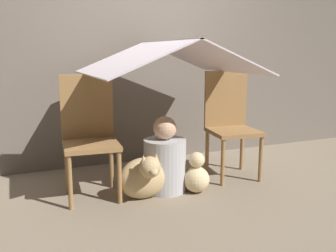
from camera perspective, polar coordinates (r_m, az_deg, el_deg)
name	(u,v)px	position (r m, az deg, el deg)	size (l,w,h in m)	color
ground_plane	(173,190)	(3.24, 0.75, -9.78)	(8.80, 8.80, 0.00)	gray
wall_back	(134,43)	(3.97, -5.14, 12.44)	(7.00, 0.05, 2.50)	#6B6056
chair_left	(89,132)	(3.09, -11.88, -0.85)	(0.46, 0.46, 0.99)	olive
chair_right	(230,120)	(3.57, 9.43, 0.85)	(0.48, 0.48, 0.99)	olive
sheet_canopy	(168,57)	(3.13, 0.00, 10.50)	(1.32, 1.19, 0.28)	silver
person_front	(165,161)	(3.16, -0.48, -5.34)	(0.36, 0.36, 0.64)	#B2B2B7
dog	(144,176)	(3.01, -3.62, -7.67)	(0.41, 0.38, 0.41)	tan
plush_toy	(197,176)	(3.17, 4.37, -7.60)	(0.22, 0.22, 0.35)	beige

